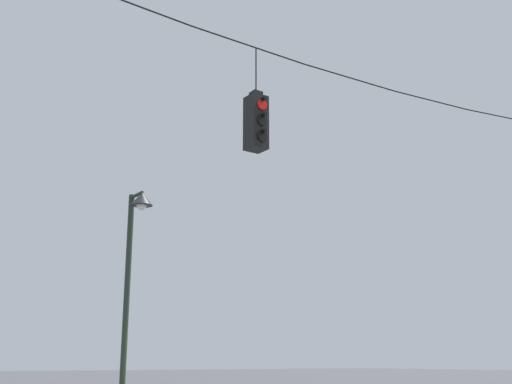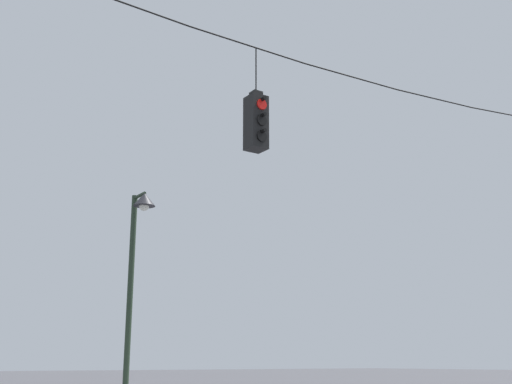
# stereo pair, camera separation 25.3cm
# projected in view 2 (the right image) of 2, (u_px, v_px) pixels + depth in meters

# --- Properties ---
(span_wire) EXTENTS (17.91, 0.03, 0.54)m
(span_wire) POSITION_uv_depth(u_px,v_px,m) (251.00, 38.00, 11.92)
(span_wire) COLOR black
(traffic_light_near_left_pole) EXTENTS (0.34, 0.58, 2.00)m
(traffic_light_near_left_pole) POSITION_uv_depth(u_px,v_px,m) (256.00, 122.00, 11.56)
(traffic_light_near_left_pole) COLOR black
(street_lamp) EXTENTS (0.45, 0.79, 4.81)m
(street_lamp) POSITION_uv_depth(u_px,v_px,m) (137.00, 256.00, 13.04)
(street_lamp) COLOR #233323
(street_lamp) RESTS_ON ground_plane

